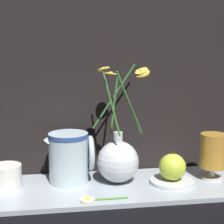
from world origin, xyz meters
TOP-DOWN VIEW (x-y plane):
  - ground_plane at (0.00, 0.00)m, footprint 6.00×6.00m
  - shelf at (0.00, 0.00)m, footprint 0.73×0.24m
  - vase_with_flowers at (0.03, 0.02)m, footprint 0.14×0.24m
  - yellow_mug at (-0.27, 0.02)m, footprint 0.09×0.08m
  - ceramic_pitcher at (-0.10, 0.05)m, footprint 0.13×0.11m
  - tea_glass at (0.29, 0.01)m, footprint 0.07×0.07m
  - saucer_plate at (0.17, -0.01)m, footprint 0.12×0.12m
  - orange_fruit at (0.17, -0.01)m, footprint 0.07×0.07m
  - loose_daisy at (-0.05, -0.09)m, footprint 0.12×0.04m

SIDE VIEW (x-z plane):
  - ground_plane at x=0.00m, z-range 0.00..0.00m
  - shelf at x=0.00m, z-range 0.00..0.01m
  - loose_daisy at x=-0.05m, z-range 0.01..0.02m
  - saucer_plate at x=0.17m, z-range 0.01..0.02m
  - yellow_mug at x=-0.27m, z-range 0.01..0.07m
  - orange_fruit at x=0.17m, z-range 0.02..0.10m
  - vase_with_flowers at x=0.03m, z-range -0.09..0.24m
  - ceramic_pitcher at x=-0.10m, z-range 0.01..0.16m
  - tea_glass at x=0.29m, z-range 0.03..0.16m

